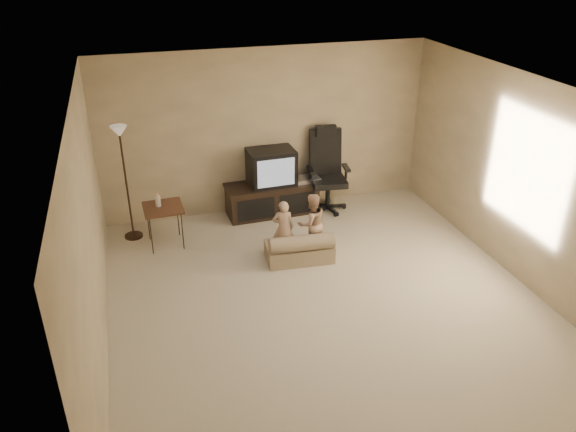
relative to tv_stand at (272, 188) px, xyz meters
name	(u,v)px	position (x,y,z in m)	size (l,w,h in m)	color
floor	(326,302)	(-0.01, -2.49, -0.43)	(5.50, 5.50, 0.00)	beige
room_shell	(331,186)	(-0.01, -2.49, 1.09)	(5.50, 5.50, 5.50)	silver
tv_stand	(272,188)	(0.00, 0.00, 0.00)	(1.47, 0.57, 1.04)	black
office_chair	(327,180)	(0.87, -0.06, 0.04)	(0.67, 0.70, 1.31)	black
side_table	(163,208)	(-1.70, -0.53, 0.13)	(0.54, 0.54, 0.79)	brown
floor_lamp	(123,158)	(-2.13, -0.18, 0.78)	(0.26, 0.26, 1.66)	black
child_sofa	(300,249)	(-0.02, -1.49, -0.26)	(0.91, 0.56, 0.43)	#9B8769
toddler_left	(283,228)	(-0.19, -1.25, -0.04)	(0.29, 0.21, 0.79)	tan
toddler_right	(312,223)	(0.20, -1.28, -0.01)	(0.41, 0.23, 0.85)	tan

